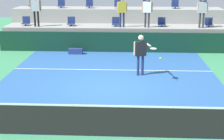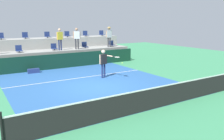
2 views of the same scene
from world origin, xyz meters
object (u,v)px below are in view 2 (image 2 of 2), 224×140
object	(u,v)px
spectator_with_hat	(109,35)
stadium_chair_lower_far_right	(112,44)
tennis_ball	(122,63)
stadium_chair_lower_center	(54,47)
stadium_chair_upper_mid_right	(67,35)
stadium_chair_upper_right	(86,34)
stadium_chair_lower_left	(19,49)
stadium_chair_upper_mid_left	(25,36)
stadium_chair_upper_center	(47,35)
tennis_player	(104,61)
spectator_in_grey	(77,36)
stadium_chair_upper_far_right	(102,34)
equipment_bag	(34,71)
stadium_chair_lower_right	(85,46)
spectator_leaning_on_rail	(60,37)
stadium_chair_upper_left	(1,37)

from	to	relation	value
spectator_with_hat	stadium_chair_lower_far_right	bearing A→B (deg)	37.01
stadium_chair_lower_far_right	tennis_ball	xyz separation A→B (m)	(-3.32, -6.54, -0.44)
stadium_chair_lower_center	stadium_chair_upper_mid_right	size ratio (longest dim) A/B	1.00
stadium_chair_upper_right	tennis_ball	distance (m)	8.59
stadium_chair_lower_left	stadium_chair_upper_mid_left	distance (m)	2.18
stadium_chair_upper_center	tennis_player	distance (m)	7.59
spectator_in_grey	tennis_ball	size ratio (longest dim) A/B	25.07
stadium_chair_lower_left	stadium_chair_upper_mid_right	world-z (taller)	stadium_chair_upper_mid_right
stadium_chair_upper_far_right	equipment_bag	size ratio (longest dim) A/B	0.68
tennis_ball	spectator_in_grey	bearing A→B (deg)	92.25
stadium_chair_lower_far_right	tennis_ball	world-z (taller)	stadium_chair_lower_far_right
stadium_chair_lower_right	stadium_chair_upper_far_right	bearing A→B (deg)	33.89
spectator_leaning_on_rail	stadium_chair_lower_center	bearing A→B (deg)	133.96
stadium_chair_lower_right	stadium_chair_upper_center	bearing A→B (deg)	145.28
stadium_chair_upper_far_right	spectator_with_hat	world-z (taller)	spectator_with_hat
stadium_chair_lower_right	stadium_chair_upper_right	world-z (taller)	stadium_chair_upper_right
stadium_chair_upper_right	tennis_player	size ratio (longest dim) A/B	0.30
stadium_chair_lower_right	stadium_chair_upper_far_right	xyz separation A→B (m)	(2.68, 1.80, 0.85)
stadium_chair_upper_mid_left	equipment_bag	world-z (taller)	stadium_chair_upper_mid_left
stadium_chair_upper_left	tennis_player	world-z (taller)	stadium_chair_upper_left
stadium_chair_upper_left	spectator_leaning_on_rail	bearing A→B (deg)	-29.29
stadium_chair_upper_center	stadium_chair_lower_far_right	bearing A→B (deg)	-18.79
stadium_chair_upper_mid_left	equipment_bag	size ratio (longest dim) A/B	0.68
stadium_chair_upper_mid_left	stadium_chair_upper_mid_right	distance (m)	3.57
stadium_chair_upper_center	equipment_bag	xyz separation A→B (m)	(-2.16, -3.65, -2.16)
stadium_chair_upper_left	equipment_bag	xyz separation A→B (m)	(1.42, -3.65, -2.16)
stadium_chair_upper_left	stadium_chair_upper_far_right	world-z (taller)	same
stadium_chair_lower_far_right	stadium_chair_upper_mid_right	size ratio (longest dim) A/B	1.00
stadium_chair_upper_left	stadium_chair_upper_far_right	size ratio (longest dim) A/B	1.00
stadium_chair_upper_mid_left	stadium_chair_upper_right	xyz separation A→B (m)	(5.35, 0.00, 0.00)
stadium_chair_upper_far_right	spectator_leaning_on_rail	distance (m)	5.42
tennis_player	stadium_chair_upper_center	bearing A→B (deg)	99.49
stadium_chair_upper_left	stadium_chair_lower_center	bearing A→B (deg)	-27.07
equipment_bag	tennis_player	bearing A→B (deg)	-47.71
stadium_chair_upper_mid_left	stadium_chair_upper_center	size ratio (longest dim) A/B	1.00
stadium_chair_lower_left	tennis_player	world-z (taller)	stadium_chair_lower_left
stadium_chair_upper_center	spectator_in_grey	size ratio (longest dim) A/B	0.30
stadium_chair_lower_center	stadium_chair_upper_left	bearing A→B (deg)	152.93
stadium_chair_lower_far_right	stadium_chair_upper_right	xyz separation A→B (m)	(-1.73, 1.80, 0.85)
spectator_in_grey	equipment_bag	distance (m)	4.67
spectator_leaning_on_rail	spectator_in_grey	size ratio (longest dim) A/B	0.99
stadium_chair_lower_far_right	stadium_chair_upper_left	size ratio (longest dim) A/B	1.00
stadium_chair_lower_right	equipment_bag	xyz separation A→B (m)	(-4.76, -1.85, -1.31)
stadium_chair_lower_far_right	tennis_player	bearing A→B (deg)	-125.97
stadium_chair_upper_far_right	equipment_bag	world-z (taller)	stadium_chair_upper_far_right
stadium_chair_upper_mid_left	stadium_chair_upper_center	bearing A→B (deg)	0.00
spectator_leaning_on_rail	spectator_with_hat	xyz separation A→B (m)	(4.47, 0.00, 0.06)
stadium_chair_upper_mid_left	stadium_chair_upper_mid_right	xyz separation A→B (m)	(3.57, 0.00, 0.00)
stadium_chair_upper_mid_right	tennis_ball	world-z (taller)	stadium_chair_upper_mid_right
stadium_chair_upper_mid_right	spectator_with_hat	xyz separation A→B (m)	(3.00, -2.18, 0.01)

